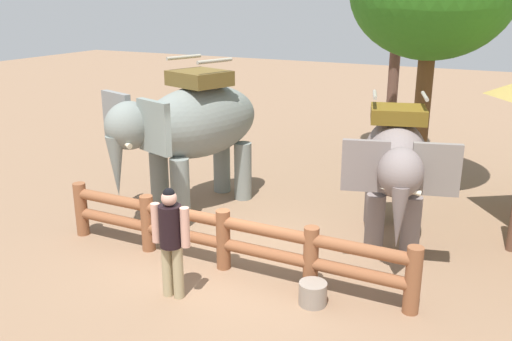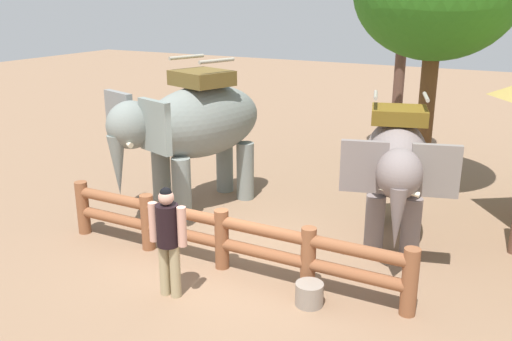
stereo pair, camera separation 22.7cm
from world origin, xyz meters
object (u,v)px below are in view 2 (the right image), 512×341
at_px(elephant_near_left, 194,126).
at_px(tourist_woman_in_black, 168,234).
at_px(log_fence, 222,235).
at_px(feed_bucket, 309,294).
at_px(elephant_center, 396,164).

relative_size(elephant_near_left, tourist_woman_in_black, 2.18).
bearing_deg(log_fence, feed_bucket, -13.11).
relative_size(tourist_woman_in_black, feed_bucket, 4.17).
distance_m(log_fence, tourist_woman_in_black, 1.26).
xyz_separation_m(log_fence, feed_bucket, (1.78, -0.42, -0.43)).
relative_size(log_fence, elephant_center, 1.96).
distance_m(elephant_near_left, feed_bucket, 4.89).
bearing_deg(elephant_near_left, tourist_woman_in_black, -62.20).
bearing_deg(elephant_center, feed_bucket, -100.55).
bearing_deg(feed_bucket, log_fence, 166.89).
distance_m(log_fence, feed_bucket, 1.88).
bearing_deg(tourist_woman_in_black, feed_bucket, 20.43).
bearing_deg(tourist_woman_in_black, log_fence, 78.93).
bearing_deg(feed_bucket, elephant_center, 79.45).
height_order(elephant_near_left, elephant_center, elephant_near_left).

